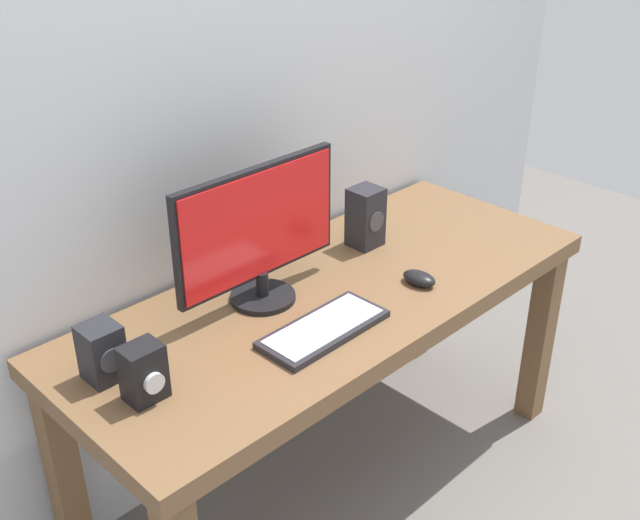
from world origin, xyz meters
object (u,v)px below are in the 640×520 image
at_px(mouse, 419,278).
at_px(speaker_right, 366,217).
at_px(audio_controller, 144,373).
at_px(desk, 333,319).
at_px(monitor, 258,232).
at_px(keyboard_primary, 324,329).
at_px(speaker_left, 102,352).

height_order(mouse, speaker_right, speaker_right).
distance_m(mouse, audio_controller, 0.89).
distance_m(desk, monitor, 0.38).
relative_size(monitor, keyboard_primary, 1.48).
distance_m(keyboard_primary, audio_controller, 0.51).
distance_m(monitor, keyboard_primary, 0.33).
bearing_deg(keyboard_primary, monitor, 90.90).
bearing_deg(speaker_left, monitor, 1.63).
relative_size(speaker_right, speaker_left, 1.34).
xyz_separation_m(keyboard_primary, speaker_right, (0.46, 0.27, 0.09)).
bearing_deg(mouse, keyboard_primary, 172.82).
xyz_separation_m(monitor, keyboard_primary, (0.00, -0.25, -0.20)).
height_order(keyboard_primary, speaker_right, speaker_right).
bearing_deg(desk, monitor, 148.51).
distance_m(keyboard_primary, speaker_right, 0.54).
distance_m(monitor, speaker_right, 0.48).
relative_size(desk, mouse, 15.81).
distance_m(monitor, mouse, 0.51).
height_order(monitor, speaker_left, monitor).
bearing_deg(audio_controller, desk, 3.50).
distance_m(speaker_right, audio_controller, 0.97).
relative_size(mouse, audio_controller, 0.74).
height_order(monitor, speaker_right, monitor).
xyz_separation_m(monitor, audio_controller, (-0.49, -0.15, -0.14)).
height_order(mouse, speaker_left, speaker_left).
bearing_deg(audio_controller, monitor, 17.39).
height_order(desk, speaker_right, speaker_right).
height_order(keyboard_primary, speaker_left, speaker_left).
relative_size(desk, audio_controller, 11.66).
xyz_separation_m(speaker_right, speaker_left, (-0.99, -0.03, -0.02)).
relative_size(monitor, speaker_right, 2.79).
bearing_deg(desk, speaker_right, 24.99).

